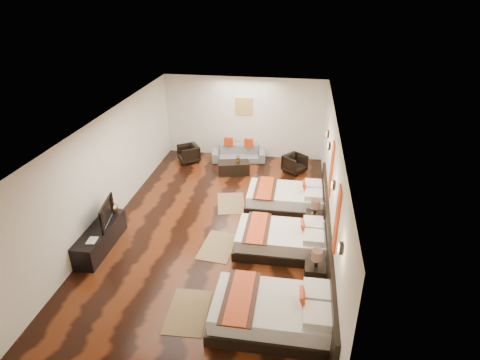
% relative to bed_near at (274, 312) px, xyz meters
% --- Properties ---
extents(floor, '(5.50, 9.50, 0.01)m').
position_rel_bed_near_xyz_m(floor, '(-1.70, 2.98, -0.29)').
color(floor, black).
rests_on(floor, ground).
extents(ceiling, '(5.50, 9.50, 0.01)m').
position_rel_bed_near_xyz_m(ceiling, '(-1.70, 2.98, 2.51)').
color(ceiling, white).
rests_on(ceiling, floor).
extents(back_wall, '(5.50, 0.01, 2.80)m').
position_rel_bed_near_xyz_m(back_wall, '(-1.70, 7.73, 1.11)').
color(back_wall, silver).
rests_on(back_wall, floor).
extents(left_wall, '(0.01, 9.50, 2.80)m').
position_rel_bed_near_xyz_m(left_wall, '(-4.45, 2.98, 1.11)').
color(left_wall, silver).
rests_on(left_wall, floor).
extents(right_wall, '(0.01, 9.50, 2.80)m').
position_rel_bed_near_xyz_m(right_wall, '(1.05, 2.98, 1.11)').
color(right_wall, silver).
rests_on(right_wall, floor).
extents(headboard_panel, '(0.08, 6.60, 0.90)m').
position_rel_bed_near_xyz_m(headboard_panel, '(1.01, 2.18, 0.16)').
color(headboard_panel, black).
rests_on(headboard_panel, floor).
extents(bed_near, '(2.25, 1.41, 0.86)m').
position_rel_bed_near_xyz_m(bed_near, '(0.00, 0.00, 0.00)').
color(bed_near, black).
rests_on(bed_near, floor).
extents(bed_mid, '(2.11, 1.32, 0.80)m').
position_rel_bed_near_xyz_m(bed_mid, '(-0.00, 2.32, -0.02)').
color(bed_mid, black).
rests_on(bed_mid, floor).
extents(bed_far, '(2.14, 1.34, 0.82)m').
position_rel_bed_near_xyz_m(bed_far, '(-0.00, 4.29, -0.01)').
color(bed_far, black).
rests_on(bed_far, floor).
extents(nightstand_a, '(0.43, 0.43, 0.85)m').
position_rel_bed_near_xyz_m(nightstand_a, '(0.75, 1.22, 0.00)').
color(nightstand_a, black).
rests_on(nightstand_a, floor).
extents(nightstand_b, '(0.43, 0.43, 0.85)m').
position_rel_bed_near_xyz_m(nightstand_b, '(0.75, 3.26, 0.01)').
color(nightstand_b, black).
rests_on(nightstand_b, floor).
extents(jute_mat_near, '(0.81, 1.23, 0.01)m').
position_rel_bed_near_xyz_m(jute_mat_near, '(-1.64, 0.05, -0.29)').
color(jute_mat_near, olive).
rests_on(jute_mat_near, floor).
extents(jute_mat_mid, '(0.86, 1.27, 0.01)m').
position_rel_bed_near_xyz_m(jute_mat_mid, '(-1.49, 2.18, -0.29)').
color(jute_mat_mid, olive).
rests_on(jute_mat_mid, floor).
extents(jute_mat_far, '(0.99, 1.33, 0.01)m').
position_rel_bed_near_xyz_m(jute_mat_far, '(-1.54, 4.24, -0.29)').
color(jute_mat_far, olive).
rests_on(jute_mat_far, floor).
extents(tv_console, '(0.50, 1.80, 0.55)m').
position_rel_bed_near_xyz_m(tv_console, '(-4.20, 1.72, -0.02)').
color(tv_console, black).
rests_on(tv_console, floor).
extents(tv, '(0.31, 1.00, 0.57)m').
position_rel_bed_near_xyz_m(tv, '(-4.15, 1.92, 0.54)').
color(tv, black).
rests_on(tv, tv_console).
extents(book, '(0.23, 0.29, 0.03)m').
position_rel_bed_near_xyz_m(book, '(-4.20, 1.21, 0.27)').
color(book, black).
rests_on(book, tv_console).
extents(figurine, '(0.32, 0.32, 0.31)m').
position_rel_bed_near_xyz_m(figurine, '(-4.20, 2.45, 0.41)').
color(figurine, brown).
rests_on(figurine, tv_console).
extents(sofa, '(1.91, 0.97, 0.53)m').
position_rel_bed_near_xyz_m(sofa, '(-1.80, 7.22, -0.03)').
color(sofa, slate).
rests_on(sofa, floor).
extents(armchair_left, '(0.90, 0.90, 0.60)m').
position_rel_bed_near_xyz_m(armchair_left, '(-3.50, 6.86, 0.01)').
color(armchair_left, black).
rests_on(armchair_left, floor).
extents(armchair_right, '(0.90, 0.90, 0.59)m').
position_rel_bed_near_xyz_m(armchair_right, '(0.15, 6.60, 0.00)').
color(armchair_right, black).
rests_on(armchair_right, floor).
extents(coffee_table, '(1.09, 0.73, 0.40)m').
position_rel_bed_near_xyz_m(coffee_table, '(-1.80, 6.17, -0.09)').
color(coffee_table, black).
rests_on(coffee_table, floor).
extents(table_plant, '(0.27, 0.24, 0.26)m').
position_rel_bed_near_xyz_m(table_plant, '(-1.66, 6.23, 0.24)').
color(table_plant, '#23541C').
rests_on(table_plant, coffee_table).
extents(orange_panel_a, '(0.04, 0.40, 1.30)m').
position_rel_bed_near_xyz_m(orange_panel_a, '(1.03, 1.08, 1.41)').
color(orange_panel_a, '#D86014').
rests_on(orange_panel_a, right_wall).
extents(orange_panel_b, '(0.04, 0.40, 1.30)m').
position_rel_bed_near_xyz_m(orange_panel_b, '(1.03, 3.28, 1.41)').
color(orange_panel_b, '#D86014').
rests_on(orange_panel_b, right_wall).
extents(sconce_near, '(0.07, 0.12, 0.18)m').
position_rel_bed_near_xyz_m(sconce_near, '(1.01, -0.02, 1.56)').
color(sconce_near, black).
rests_on(sconce_near, right_wall).
extents(sconce_mid, '(0.07, 0.12, 0.18)m').
position_rel_bed_near_xyz_m(sconce_mid, '(1.01, 2.18, 1.56)').
color(sconce_mid, black).
rests_on(sconce_mid, right_wall).
extents(sconce_far, '(0.07, 0.12, 0.18)m').
position_rel_bed_near_xyz_m(sconce_far, '(1.01, 4.38, 1.56)').
color(sconce_far, black).
rests_on(sconce_far, right_wall).
extents(sconce_lounge, '(0.07, 0.12, 0.18)m').
position_rel_bed_near_xyz_m(sconce_lounge, '(1.01, 5.28, 1.56)').
color(sconce_lounge, black).
rests_on(sconce_lounge, right_wall).
extents(gold_artwork, '(0.60, 0.04, 0.60)m').
position_rel_bed_near_xyz_m(gold_artwork, '(-1.70, 7.71, 1.51)').
color(gold_artwork, '#AD873F').
rests_on(gold_artwork, back_wall).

